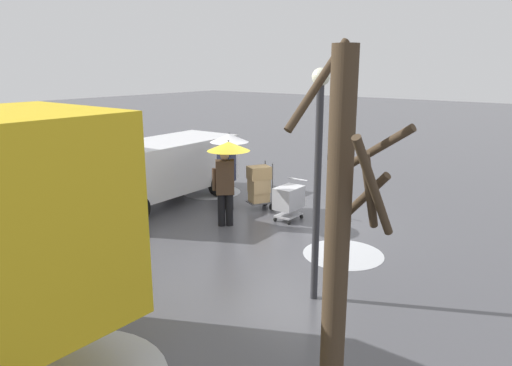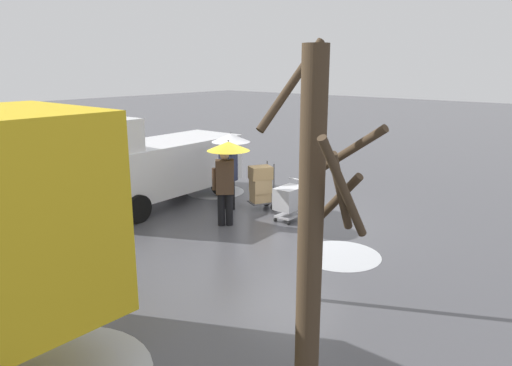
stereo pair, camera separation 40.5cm
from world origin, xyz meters
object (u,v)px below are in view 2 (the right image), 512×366
(hand_dolly_boxes, at_px, (261,184))
(bare_tree_near, at_px, (312,254))
(pedestrian_pink_side, at_px, (230,153))
(pedestrian_black_side, at_px, (227,163))
(street_lamp, at_px, (309,163))
(cargo_van_parked_right, at_px, (152,163))
(shopping_cart_vendor, at_px, (289,199))

(hand_dolly_boxes, distance_m, bare_tree_near, 8.50)
(pedestrian_pink_side, height_order, pedestrian_black_side, same)
(bare_tree_near, xyz_separation_m, street_lamp, (1.83, -2.67, 0.21))
(cargo_van_parked_right, bearing_deg, bare_tree_near, 151.56)
(pedestrian_pink_side, xyz_separation_m, street_lamp, (-4.55, 2.95, 0.79))
(pedestrian_pink_side, bearing_deg, bare_tree_near, 138.65)
(pedestrian_pink_side, bearing_deg, shopping_cart_vendor, -171.96)
(pedestrian_black_side, relative_size, street_lamp, 0.56)
(street_lamp, bearing_deg, pedestrian_black_side, -27.58)
(hand_dolly_boxes, distance_m, pedestrian_pink_side, 1.20)
(cargo_van_parked_right, xyz_separation_m, pedestrian_black_side, (-2.94, -0.01, 0.41))
(shopping_cart_vendor, bearing_deg, street_lamp, 130.33)
(cargo_van_parked_right, relative_size, shopping_cart_vendor, 5.34)
(bare_tree_near, bearing_deg, pedestrian_pink_side, -41.35)
(shopping_cart_vendor, height_order, street_lamp, street_lamp)
(shopping_cart_vendor, distance_m, pedestrian_pink_side, 2.11)
(hand_dolly_boxes, height_order, bare_tree_near, bare_tree_near)
(pedestrian_black_side, xyz_separation_m, bare_tree_near, (-5.50, 4.58, 0.58))
(shopping_cart_vendor, relative_size, hand_dolly_boxes, 0.77)
(cargo_van_parked_right, relative_size, pedestrian_pink_side, 2.53)
(cargo_van_parked_right, xyz_separation_m, street_lamp, (-6.61, 1.91, 1.19))
(cargo_van_parked_right, relative_size, bare_tree_near, 1.31)
(bare_tree_near, relative_size, street_lamp, 1.07)
(hand_dolly_boxes, height_order, pedestrian_black_side, pedestrian_black_side)
(pedestrian_black_side, relative_size, bare_tree_near, 0.52)
(cargo_van_parked_right, height_order, pedestrian_pink_side, cargo_van_parked_right)
(hand_dolly_boxes, bearing_deg, pedestrian_black_side, 97.56)
(cargo_van_parked_right, xyz_separation_m, bare_tree_near, (-8.45, 4.57, 0.98))
(pedestrian_pink_side, xyz_separation_m, pedestrian_black_side, (-0.87, 1.03, 0.00))
(pedestrian_black_side, bearing_deg, shopping_cart_vendor, -126.52)
(pedestrian_black_side, height_order, street_lamp, street_lamp)
(shopping_cart_vendor, xyz_separation_m, street_lamp, (-2.72, 3.20, 1.80))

